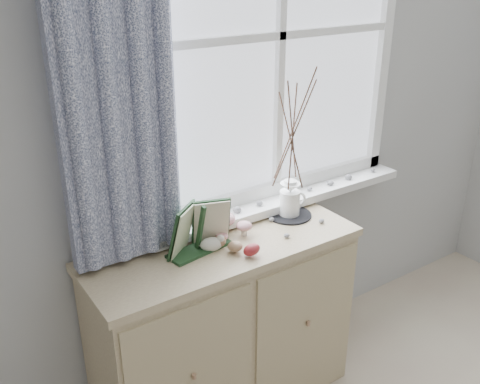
{
  "coord_description": "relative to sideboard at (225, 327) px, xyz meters",
  "views": [
    {
      "loc": [
        -1.2,
        0.08,
        1.96
      ],
      "look_at": [
        -0.1,
        1.7,
        1.1
      ],
      "focal_mm": 40.0,
      "sensor_mm": 36.0,
      "label": 1
    }
  ],
  "objects": [
    {
      "name": "sideboard_pebbles",
      "position": [
        0.33,
        0.01,
        0.43
      ],
      "size": [
        0.33,
        0.22,
        0.02
      ],
      "color": "gray",
      "rests_on": "sideboard"
    },
    {
      "name": "crocheted_doily",
      "position": [
        0.41,
        0.07,
        0.43
      ],
      "size": [
        0.21,
        0.21,
        0.01
      ],
      "primitive_type": "cylinder",
      "color": "black",
      "rests_on": "sideboard"
    },
    {
      "name": "botanical_book",
      "position": [
        -0.11,
        -0.01,
        0.54
      ],
      "size": [
        0.34,
        0.18,
        0.23
      ],
      "primitive_type": null,
      "rotation": [
        0.0,
        0.0,
        0.16
      ],
      "color": "#1C3B1F",
      "rests_on": "sideboard"
    },
    {
      "name": "toadstool_cluster",
      "position": [
        0.07,
        0.07,
        0.48
      ],
      "size": [
        0.18,
        0.16,
        0.1
      ],
      "color": "white",
      "rests_on": "sideboard"
    },
    {
      "name": "wooden_eggs",
      "position": [
        0.01,
        -0.07,
        0.45
      ],
      "size": [
        0.14,
        0.17,
        0.07
      ],
      "color": "#A67F5C",
      "rests_on": "sideboard"
    },
    {
      "name": "songbird_figurine",
      "position": [
        -0.07,
        -0.01,
        0.46
      ],
      "size": [
        0.14,
        0.1,
        0.07
      ],
      "primitive_type": null,
      "rotation": [
        0.0,
        0.0,
        -0.34
      ],
      "color": "white",
      "rests_on": "sideboard"
    },
    {
      "name": "twig_pitcher",
      "position": [
        0.41,
        0.07,
        0.84
      ],
      "size": [
        0.33,
        0.33,
        0.72
      ],
      "rotation": [
        0.0,
        0.0,
        -0.41
      ],
      "color": "white",
      "rests_on": "crocheted_doily"
    },
    {
      "name": "sideboard",
      "position": [
        0.0,
        0.0,
        0.0
      ],
      "size": [
        1.2,
        0.45,
        0.85
      ],
      "color": "beige",
      "rests_on": "ground"
    }
  ]
}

